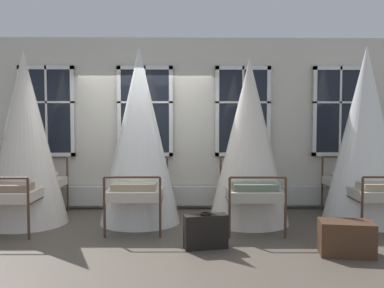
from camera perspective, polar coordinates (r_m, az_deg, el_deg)
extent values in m
plane|color=brown|center=(6.97, -7.21, -10.54)|extent=(22.76, 22.76, 0.00)
cube|color=beige|center=(7.83, -6.43, 2.81)|extent=(12.38, 0.10, 3.20)
cube|color=black|center=(8.11, -19.50, 4.29)|extent=(1.03, 0.02, 1.68)
cube|color=silver|center=(8.13, -19.40, -1.39)|extent=(1.03, 0.06, 0.07)
cube|color=silver|center=(8.17, -19.61, 9.95)|extent=(1.03, 0.06, 0.07)
cube|color=silver|center=(8.27, -22.67, 4.20)|extent=(0.07, 0.06, 1.68)
cube|color=silver|center=(7.97, -16.21, 4.37)|extent=(0.07, 0.06, 1.68)
cube|color=silver|center=(8.11, -19.50, 4.29)|extent=(0.04, 0.06, 1.68)
cube|color=silver|center=(8.11, -19.52, 5.48)|extent=(1.03, 0.06, 0.04)
cube|color=black|center=(7.72, -6.52, 4.52)|extent=(1.03, 0.02, 1.68)
cube|color=silver|center=(7.74, -6.48, -1.44)|extent=(1.03, 0.06, 0.07)
cube|color=silver|center=(7.78, -6.56, 10.45)|extent=(1.03, 0.06, 0.07)
cube|color=silver|center=(7.78, -10.06, 4.48)|extent=(0.07, 0.06, 1.68)
cube|color=silver|center=(7.69, -2.94, 4.54)|extent=(0.07, 0.06, 1.68)
cube|color=silver|center=(7.72, -6.52, 4.52)|extent=(0.04, 0.06, 1.68)
cube|color=silver|center=(7.73, -6.53, 5.76)|extent=(1.03, 0.06, 0.04)
cube|color=black|center=(7.76, 7.06, 4.51)|extent=(1.03, 0.02, 1.68)
cube|color=silver|center=(7.78, 7.02, -1.43)|extent=(1.03, 0.06, 0.07)
cube|color=silver|center=(7.82, 7.10, 10.42)|extent=(1.03, 0.06, 0.07)
cube|color=silver|center=(7.71, 3.51, 4.54)|extent=(0.07, 0.06, 1.68)
cube|color=silver|center=(7.84, 10.56, 4.47)|extent=(0.07, 0.06, 1.68)
cube|color=silver|center=(7.76, 7.06, 4.51)|extent=(0.04, 0.06, 1.68)
cube|color=silver|center=(7.76, 7.07, 5.75)|extent=(1.03, 0.06, 0.04)
cube|color=black|center=(8.21, 19.82, 4.27)|extent=(1.03, 0.02, 1.68)
cube|color=silver|center=(8.23, 19.72, -1.34)|extent=(1.03, 0.06, 0.07)
cube|color=silver|center=(8.27, 19.93, 9.86)|extent=(1.03, 0.06, 0.07)
cube|color=silver|center=(8.05, 16.61, 4.35)|extent=(0.07, 0.06, 1.68)
cube|color=silver|center=(8.39, 22.91, 4.18)|extent=(0.07, 0.06, 1.68)
cube|color=silver|center=(8.21, 19.82, 4.27)|extent=(0.04, 0.06, 1.68)
cube|color=silver|center=(8.21, 19.84, 5.44)|extent=(1.03, 0.06, 0.04)
cube|color=silver|center=(7.82, -6.46, -7.15)|extent=(7.90, 0.10, 0.36)
cylinder|color=#4C3323|center=(8.17, -22.18, -5.18)|extent=(0.04, 0.04, 0.99)
cylinder|color=#4C3323|center=(7.91, -16.86, -5.35)|extent=(0.04, 0.04, 0.99)
cylinder|color=#4C3323|center=(6.21, -21.72, -8.36)|extent=(0.04, 0.04, 0.86)
cylinder|color=#4C3323|center=(7.34, -24.86, -6.19)|extent=(0.05, 1.83, 0.03)
cylinder|color=#4C3323|center=(7.05, -18.99, -6.45)|extent=(0.05, 1.83, 0.03)
cylinder|color=#4C3323|center=(7.97, -19.62, -1.74)|extent=(0.79, 0.04, 0.03)
cube|color=beige|center=(7.17, -22.00, -5.74)|extent=(0.83, 1.86, 0.15)
ellipsoid|color=silver|center=(7.78, -20.17, -3.95)|extent=(0.61, 0.41, 0.14)
cube|color=gray|center=(6.55, -24.15, -5.50)|extent=(0.65, 0.37, 0.10)
cone|color=silver|center=(7.09, -22.13, 0.83)|extent=(1.31, 1.31, 2.78)
cylinder|color=#4C3323|center=(7.77, -9.28, -5.41)|extent=(0.04, 0.04, 0.99)
cylinder|color=#4C3323|center=(7.68, -3.45, -5.47)|extent=(0.04, 0.04, 0.99)
cylinder|color=#4C3323|center=(6.00, -12.03, -8.60)|extent=(0.04, 0.04, 0.86)
cylinder|color=#4C3323|center=(5.90, -4.44, -8.75)|extent=(0.04, 0.04, 0.86)
cylinder|color=#4C3323|center=(6.88, -10.48, -6.56)|extent=(0.05, 1.83, 0.03)
cylinder|color=#4C3323|center=(6.78, -3.88, -6.65)|extent=(0.05, 1.83, 0.03)
cylinder|color=#4C3323|center=(7.66, -6.41, -1.77)|extent=(0.79, 0.04, 0.03)
cylinder|color=#4C3323|center=(5.86, -8.30, -4.57)|extent=(0.79, 0.04, 0.03)
cube|color=beige|center=(6.81, -7.21, -6.00)|extent=(0.82, 1.86, 0.15)
ellipsoid|color=silver|center=(7.45, -6.59, -4.08)|extent=(0.61, 0.41, 0.14)
cube|color=tan|center=(6.14, -7.95, -5.82)|extent=(0.65, 0.37, 0.10)
cone|color=white|center=(6.72, -7.26, 1.23)|extent=(1.31, 1.31, 2.85)
cylinder|color=#4C3323|center=(7.66, 3.99, -5.50)|extent=(0.04, 0.04, 0.99)
cylinder|color=#4C3323|center=(7.75, 9.83, -5.43)|extent=(0.04, 0.04, 0.99)
cylinder|color=#4C3323|center=(5.87, 5.21, -8.80)|extent=(0.04, 0.04, 0.86)
cylinder|color=#4C3323|center=(5.99, 12.81, -8.62)|extent=(0.04, 0.04, 0.86)
cylinder|color=#4C3323|center=(6.76, 4.52, -6.69)|extent=(0.06, 1.83, 0.03)
cylinder|color=#4C3323|center=(6.86, 11.13, -6.59)|extent=(0.06, 1.83, 0.03)
cylinder|color=#4C3323|center=(7.64, 6.95, -1.79)|extent=(0.79, 0.04, 0.03)
cylinder|color=#4C3323|center=(5.85, 9.09, -4.60)|extent=(0.79, 0.04, 0.03)
cube|color=#B7B2A3|center=(6.79, 7.85, -6.03)|extent=(0.84, 1.86, 0.15)
ellipsoid|color=silver|center=(7.43, 7.16, -4.10)|extent=(0.61, 0.41, 0.14)
cube|color=slate|center=(6.13, 8.69, -5.85)|extent=(0.66, 0.37, 0.10)
cone|color=silver|center=(6.71, 7.90, 0.45)|extent=(1.31, 1.31, 2.67)
cylinder|color=#4C3323|center=(8.05, 17.58, -5.22)|extent=(0.04, 0.04, 0.99)
cylinder|color=#4C3323|center=(8.31, 22.79, -5.05)|extent=(0.04, 0.04, 0.99)
cylinder|color=#4C3323|center=(6.36, 22.50, -8.11)|extent=(0.04, 0.04, 0.86)
cylinder|color=#4C3323|center=(7.19, 19.75, -6.27)|extent=(0.07, 1.83, 0.03)
cylinder|color=#4C3323|center=(8.12, 20.30, -1.67)|extent=(0.79, 0.05, 0.03)
cube|color=#B7B2A3|center=(7.32, 22.68, -5.58)|extent=(0.85, 1.87, 0.15)
ellipsoid|color=beige|center=(7.92, 20.85, -3.83)|extent=(0.62, 0.41, 0.14)
cube|color=tan|center=(6.70, 24.84, -5.33)|extent=(0.66, 0.37, 0.10)
cone|color=white|center=(7.24, 22.83, 1.23)|extent=(1.31, 1.31, 2.87)
cube|color=black|center=(5.45, 1.90, -12.01)|extent=(0.59, 0.31, 0.44)
cube|color=tan|center=(5.55, 1.63, -11.73)|extent=(0.50, 0.11, 0.03)
torus|color=black|center=(5.40, 1.90, -9.60)|extent=(0.17, 0.17, 0.02)
cube|color=#472D1E|center=(5.54, 20.56, -12.08)|extent=(0.70, 0.51, 0.42)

